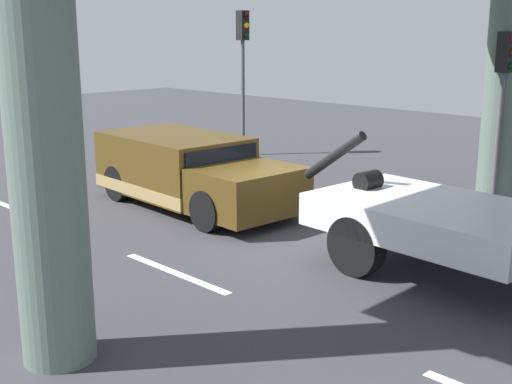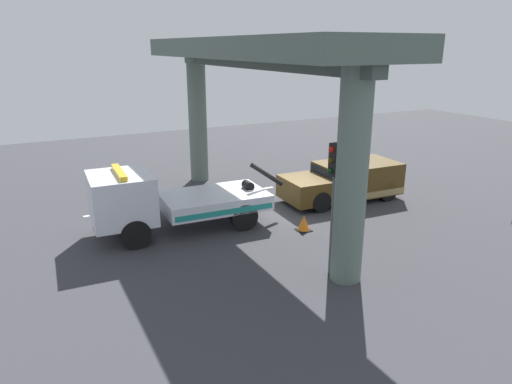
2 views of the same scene
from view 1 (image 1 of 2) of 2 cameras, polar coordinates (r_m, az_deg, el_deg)
ground_plane at (r=13.14m, az=3.39°, el=-3.90°), size 60.00×40.00×0.10m
lane_stripe_west at (r=16.12m, az=-20.31°, el=-1.24°), size 2.60×0.16×0.01m
lane_stripe_mid at (r=11.17m, az=-6.92°, el=-6.91°), size 2.60×0.16×0.01m
towed_van_green at (r=15.20m, az=-5.74°, el=1.70°), size 5.30×2.44×1.58m
traffic_light_near at (r=21.25m, az=-1.11°, el=11.99°), size 0.39×0.32×4.54m
traffic_light_far at (r=16.28m, az=20.49°, el=9.09°), size 0.39×0.32×3.90m
traffic_cone_orange at (r=14.53m, az=10.35°, el=-1.06°), size 0.49×0.49×0.58m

